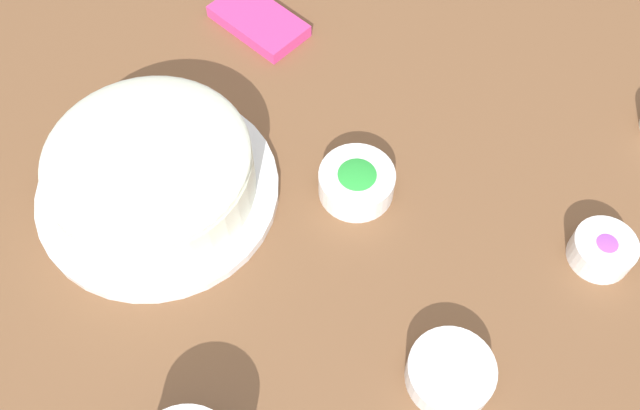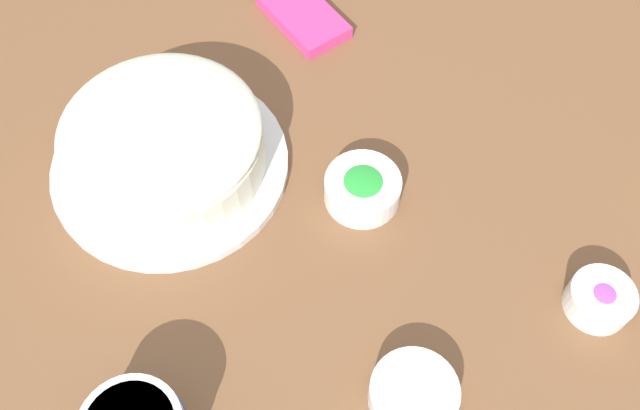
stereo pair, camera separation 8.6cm
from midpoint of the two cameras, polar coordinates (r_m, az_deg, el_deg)
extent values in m
plane|color=brown|center=(0.88, 4.58, -2.59)|extent=(1.54, 1.54, 0.00)
cylinder|color=white|center=(0.93, -15.65, 0.95)|extent=(0.31, 0.31, 0.01)
cylinder|color=#DBB77A|center=(0.91, -16.11, 2.00)|extent=(0.23, 0.23, 0.05)
cylinder|color=white|center=(0.90, -16.18, 2.18)|extent=(0.25, 0.25, 0.06)
ellipsoid|color=white|center=(0.87, -16.80, 3.59)|extent=(0.25, 0.25, 0.04)
cylinder|color=white|center=(0.79, 7.52, -13.77)|extent=(0.10, 0.10, 0.03)
cylinder|color=blue|center=(0.80, 7.51, -13.81)|extent=(0.08, 0.08, 0.01)
ellipsoid|color=blue|center=(0.79, 7.56, -13.66)|extent=(0.07, 0.07, 0.02)
cylinder|color=white|center=(0.90, 19.62, -3.72)|extent=(0.08, 0.08, 0.04)
cylinder|color=#B251C6|center=(0.89, 19.67, -3.64)|extent=(0.06, 0.06, 0.01)
ellipsoid|color=#B251C6|center=(0.89, 19.80, -3.43)|extent=(0.05, 0.05, 0.02)
cylinder|color=white|center=(0.89, 0.27, 1.61)|extent=(0.10, 0.10, 0.04)
cylinder|color=green|center=(0.89, 0.28, 1.82)|extent=(0.08, 0.08, 0.01)
ellipsoid|color=green|center=(0.88, 0.28, 2.07)|extent=(0.07, 0.07, 0.02)
cube|color=#E53D8E|center=(1.10, -7.36, 14.54)|extent=(0.16, 0.12, 0.02)
camera|label=1|loc=(0.04, -92.87, -4.75)|focal=39.11mm
camera|label=2|loc=(0.04, 87.13, 4.75)|focal=39.11mm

